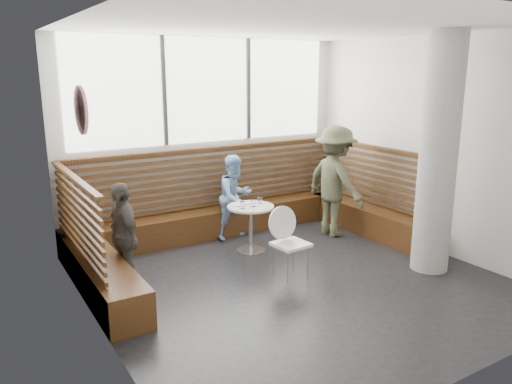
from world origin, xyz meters
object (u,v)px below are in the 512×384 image
concrete_column (438,155)px  adult_man (335,181)px  cafe_table (251,219)px  cafe_chair (288,236)px  child_left (123,236)px  child_back (235,197)px

concrete_column → adult_man: bearing=95.4°
cafe_table → cafe_chair: 1.03m
concrete_column → cafe_table: (-1.78, 1.87, -1.08)m
cafe_chair → adult_man: (1.65, 1.00, 0.36)m
cafe_chair → adult_man: size_ratio=0.51×
cafe_chair → child_left: bearing=154.8°
cafe_table → child_left: bearing=-172.4°
cafe_chair → child_left: (-1.97, 0.76, 0.14)m
cafe_chair → child_left: child_left is taller
cafe_table → child_left: (-2.02, -0.27, 0.17)m
cafe_chair → adult_man: adult_man is taller
concrete_column → child_back: size_ratio=2.32×
cafe_chair → child_back: child_back is taller
concrete_column → cafe_chair: (-1.82, 0.84, -1.05)m
concrete_column → adult_man: concrete_column is taller
concrete_column → child_left: bearing=157.2°
child_back → cafe_table: bearing=-114.6°
cafe_chair → child_left: size_ratio=0.68×
concrete_column → cafe_chair: concrete_column is taller
cafe_chair → adult_man: 1.96m
cafe_chair → child_back: (0.17, 1.73, 0.14)m
concrete_column → child_left: concrete_column is taller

